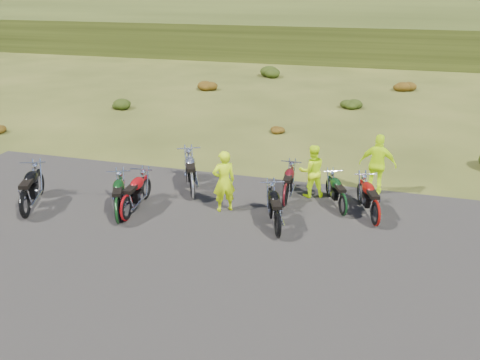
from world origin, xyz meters
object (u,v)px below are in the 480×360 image
(motorcycle_0, at_px, (27,218))
(motorcycle_3, at_px, (193,199))
(motorcycle_7, at_px, (342,216))
(person_middle, at_px, (224,182))

(motorcycle_0, relative_size, motorcycle_3, 0.99)
(motorcycle_3, height_order, motorcycle_7, motorcycle_3)
(motorcycle_3, distance_m, person_middle, 1.56)
(motorcycle_3, distance_m, motorcycle_7, 4.48)
(motorcycle_3, xyz_separation_m, motorcycle_7, (4.48, 0.07, 0.00))
(motorcycle_0, relative_size, motorcycle_7, 1.24)
(motorcycle_0, distance_m, motorcycle_3, 4.70)
(motorcycle_0, bearing_deg, person_middle, -92.67)
(motorcycle_7, height_order, person_middle, person_middle)
(motorcycle_0, relative_size, person_middle, 1.27)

